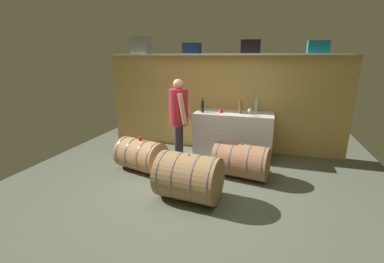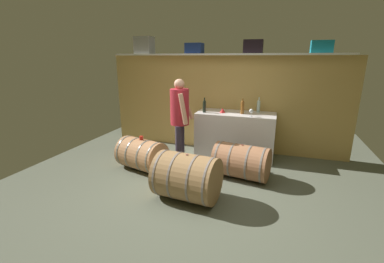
{
  "view_description": "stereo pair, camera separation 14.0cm",
  "coord_description": "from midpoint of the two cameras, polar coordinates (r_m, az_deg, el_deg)",
  "views": [
    {
      "loc": [
        0.98,
        -3.26,
        1.95
      ],
      "look_at": [
        -0.16,
        0.65,
        0.79
      ],
      "focal_mm": 24.59,
      "sensor_mm": 36.0,
      "label": 1
    },
    {
      "loc": [
        1.11,
        -3.22,
        1.95
      ],
      "look_at": [
        -0.16,
        0.65,
        0.79
      ],
      "focal_mm": 24.59,
      "sensor_mm": 36.0,
      "label": 2
    }
  ],
  "objects": [
    {
      "name": "ground_plane",
      "position": [
        4.41,
        0.84,
        -10.59
      ],
      "size": [
        6.26,
        7.72,
        0.02
      ],
      "primitive_type": "cube",
      "color": "#575C4C"
    },
    {
      "name": "back_wall_panel",
      "position": [
        5.68,
        5.47,
        6.06
      ],
      "size": [
        5.06,
        0.1,
        1.99
      ],
      "primitive_type": "cube",
      "color": "tan",
      "rests_on": "ground"
    },
    {
      "name": "wine_glass",
      "position": [
        4.96,
        11.59,
        4.42
      ],
      "size": [
        0.07,
        0.07,
        0.15
      ],
      "color": "white",
      "rests_on": "work_cabinet"
    },
    {
      "name": "wine_barrel_near",
      "position": [
        4.77,
        -11.81,
        -5.02
      ],
      "size": [
        0.94,
        0.75,
        0.57
      ],
      "rotation": [
        0.0,
        0.0,
        -0.27
      ],
      "color": "tan",
      "rests_on": "ground"
    },
    {
      "name": "work_cabinet",
      "position": [
        5.37,
        8.18,
        -0.6
      ],
      "size": [
        1.53,
        0.67,
        0.9
      ],
      "primitive_type": "cube",
      "color": "white",
      "rests_on": "ground"
    },
    {
      "name": "wine_barrel_flank",
      "position": [
        3.73,
        -1.78,
        -9.84
      ],
      "size": [
        0.92,
        0.75,
        0.67
      ],
      "rotation": [
        0.0,
        0.0,
        -0.11
      ],
      "color": "#9A7348",
      "rests_on": "ground"
    },
    {
      "name": "toolcase_grey",
      "position": [
        6.04,
        -11.68,
        17.86
      ],
      "size": [
        0.4,
        0.28,
        0.36
      ],
      "primitive_type": "cube",
      "rotation": [
        0.0,
        0.0,
        -0.07
      ],
      "color": "gray",
      "rests_on": "high_shelf_board"
    },
    {
      "name": "toolcase_teal",
      "position": [
        5.41,
        24.99,
        16.31
      ],
      "size": [
        0.36,
        0.22,
        0.22
      ],
      "primitive_type": "cube",
      "rotation": [
        0.0,
        0.0,
        0.01
      ],
      "color": "#127189",
      "rests_on": "high_shelf_board"
    },
    {
      "name": "red_funnel",
      "position": [
        5.24,
        5.47,
        4.64
      ],
      "size": [
        0.11,
        0.11,
        0.09
      ],
      "primitive_type": "cone",
      "color": "red",
      "rests_on": "work_cabinet"
    },
    {
      "name": "toolcase_navy",
      "position": [
        5.6,
        -0.76,
        17.59
      ],
      "size": [
        0.34,
        0.3,
        0.21
      ],
      "primitive_type": "cube",
      "rotation": [
        0.0,
        0.0,
        0.02
      ],
      "color": "navy",
      "rests_on": "high_shelf_board"
    },
    {
      "name": "winemaker_pouring",
      "position": [
        4.74,
        -3.69,
        3.92
      ],
      "size": [
        0.39,
        0.5,
        1.59
      ],
      "rotation": [
        0.0,
        0.0,
        -1.39
      ],
      "color": "#332D3F",
      "rests_on": "ground"
    },
    {
      "name": "wine_bottle_dark",
      "position": [
        5.22,
        1.54,
        5.58
      ],
      "size": [
        0.06,
        0.06,
        0.3
      ],
      "color": "black",
      "rests_on": "work_cabinet"
    },
    {
      "name": "wine_bottle_amber",
      "position": [
        5.18,
        9.71,
        5.36
      ],
      "size": [
        0.07,
        0.07,
        0.3
      ],
      "color": "brown",
      "rests_on": "work_cabinet"
    },
    {
      "name": "high_shelf_board",
      "position": [
        5.46,
        5.45,
        16.32
      ],
      "size": [
        4.65,
        0.4,
        0.03
      ],
      "primitive_type": "cube",
      "color": "silver",
      "rests_on": "back_wall_panel"
    },
    {
      "name": "toolcase_black",
      "position": [
        5.38,
        11.85,
        17.58
      ],
      "size": [
        0.36,
        0.24,
        0.25
      ],
      "primitive_type": "cube",
      "rotation": [
        0.0,
        0.0,
        0.01
      ],
      "color": "black",
      "rests_on": "high_shelf_board"
    },
    {
      "name": "tasting_cup",
      "position": [
        4.67,
        -11.99,
        -1.45
      ],
      "size": [
        0.07,
        0.07,
        0.06
      ],
      "primitive_type": "cylinder",
      "color": "red",
      "rests_on": "wine_barrel_near"
    },
    {
      "name": "wine_bottle_clear",
      "position": [
        5.39,
        13.02,
        5.52
      ],
      "size": [
        0.07,
        0.07,
        0.3
      ],
      "color": "#AFC7BE",
      "rests_on": "work_cabinet"
    },
    {
      "name": "wine_barrel_far",
      "position": [
        4.47,
        9.72,
        -6.25
      ],
      "size": [
        0.96,
        0.7,
        0.58
      ],
      "rotation": [
        0.0,
        0.0,
        -0.17
      ],
      "color": "#A56D4B",
      "rests_on": "ground"
    }
  ]
}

